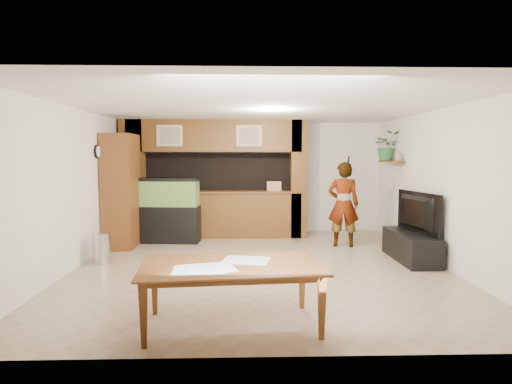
{
  "coord_description": "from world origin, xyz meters",
  "views": [
    {
      "loc": [
        -0.27,
        -7.0,
        1.84
      ],
      "look_at": [
        -0.05,
        0.6,
        1.18
      ],
      "focal_mm": 30.0,
      "sensor_mm": 36.0,
      "label": 1
    }
  ],
  "objects_px": {
    "aquarium": "(170,211)",
    "dining_table": "(232,296)",
    "pantry_cabinet": "(121,191)",
    "person": "(343,204)",
    "television": "(412,212)"
  },
  "relations": [
    {
      "from": "aquarium",
      "to": "television",
      "type": "relative_size",
      "value": 1.1
    },
    {
      "from": "pantry_cabinet",
      "to": "aquarium",
      "type": "bearing_deg",
      "value": 25.67
    },
    {
      "from": "aquarium",
      "to": "dining_table",
      "type": "bearing_deg",
      "value": -67.4
    },
    {
      "from": "television",
      "to": "person",
      "type": "distance_m",
      "value": 1.49
    },
    {
      "from": "television",
      "to": "person",
      "type": "bearing_deg",
      "value": 28.22
    },
    {
      "from": "pantry_cabinet",
      "to": "dining_table",
      "type": "bearing_deg",
      "value": -60.55
    },
    {
      "from": "aquarium",
      "to": "television",
      "type": "height_order",
      "value": "aquarium"
    },
    {
      "from": "pantry_cabinet",
      "to": "television",
      "type": "height_order",
      "value": "pantry_cabinet"
    },
    {
      "from": "person",
      "to": "television",
      "type": "bearing_deg",
      "value": 139.08
    },
    {
      "from": "dining_table",
      "to": "pantry_cabinet",
      "type": "bearing_deg",
      "value": 114.47
    },
    {
      "from": "pantry_cabinet",
      "to": "television",
      "type": "bearing_deg",
      "value": -13.26
    },
    {
      "from": "dining_table",
      "to": "aquarium",
      "type": "bearing_deg",
      "value": 102.52
    },
    {
      "from": "pantry_cabinet",
      "to": "dining_table",
      "type": "distance_m",
      "value": 4.76
    },
    {
      "from": "pantry_cabinet",
      "to": "person",
      "type": "bearing_deg",
      "value": -1.1
    },
    {
      "from": "aquarium",
      "to": "dining_table",
      "type": "distance_m",
      "value": 4.75
    }
  ]
}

